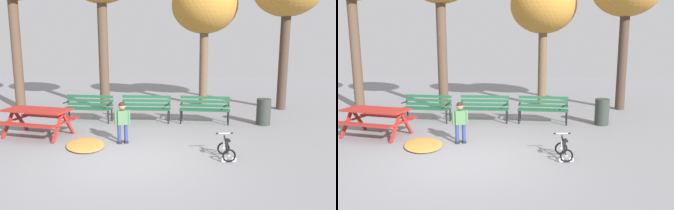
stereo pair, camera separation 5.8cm
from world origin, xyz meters
The scene contains 10 objects.
ground centered at (0.00, 0.00, 0.00)m, with size 36.00×36.00×0.00m, color gray.
picnic_table centered at (-2.82, 1.76, 0.59)m, with size 2.02×1.66×0.79m.
park_bench_far_left centered at (-1.99, 3.66, 0.51)m, with size 1.63×0.58×0.85m.
park_bench_left centered at (-0.10, 3.74, 0.51)m, with size 1.60×0.47×0.85m.
park_bench_right centered at (1.81, 3.74, 0.51)m, with size 1.62×0.55×0.85m.
child_standing centered at (-0.34, 1.30, 0.64)m, with size 0.38×0.25×1.08m.
kids_bicycle centered at (2.23, 0.35, 0.20)m, with size 0.44×0.60×0.54m.
leaf_pile centered at (-1.23, 0.96, 0.04)m, with size 1.34×0.94×0.07m, color #C68438.
trash_bin centered at (3.65, 3.64, 0.41)m, with size 0.44×0.44×0.83m, color #2D332D.
tree_center centered at (1.81, 6.83, 3.93)m, with size 2.60×2.60×5.09m.
Camera 1 is at (1.53, -7.03, 2.60)m, focal length 36.29 mm.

